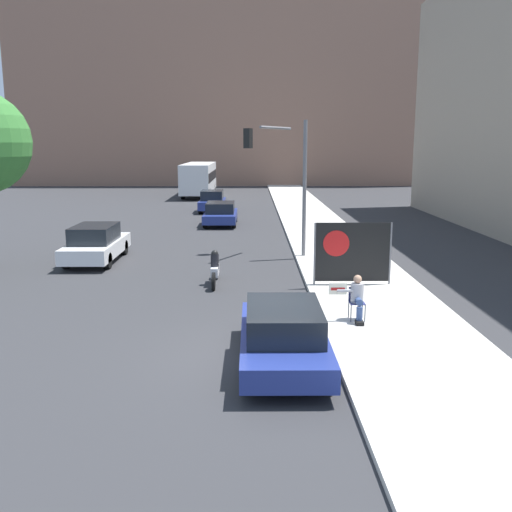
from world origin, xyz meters
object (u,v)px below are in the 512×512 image
Objects in this scene: car_on_road_midblock at (221,213)px; traffic_light_pole at (283,165)px; car_on_road_distant at (212,201)px; city_bus_on_road at (199,177)px; protest_banner at (352,252)px; motorcycle_on_road at (215,269)px; seated_protester at (357,297)px; pedestrian_behind at (381,250)px; car_on_road_nearest at (96,243)px; parked_car_curbside at (283,334)px.

traffic_light_pole is at bearing -72.19° from car_on_road_midblock.
traffic_light_pole is 17.43m from car_on_road_distant.
protest_banner is at bearing -76.78° from city_bus_on_road.
motorcycle_on_road is at bearing -83.96° from city_bus_on_road.
car_on_road_distant is (-5.59, 26.21, -0.04)m from seated_protester.
seated_protester is 5.54m from pedestrian_behind.
car_on_road_nearest is 6.45m from motorcycle_on_road.
car_on_road_midblock is 1.08× the size of car_on_road_distant.
car_on_road_midblock is at bearing -82.03° from car_on_road_distant.
car_on_road_nearest reaches higher than parked_car_curbside.
seated_protester is 0.11× the size of city_bus_on_road.
city_bus_on_road is (-8.25, 35.14, 0.52)m from protest_banner.
car_on_road_distant is (3.57, 17.71, 0.00)m from car_on_road_nearest.
motorcycle_on_road is at bearing -117.12° from traffic_light_pole.
car_on_road_nearest is 30.71m from city_bus_on_road.
traffic_light_pole is 1.19× the size of car_on_road_nearest.
motorcycle_on_road is at bearing 173.18° from protest_banner.
seated_protester is at bearing -77.97° from car_on_road_distant.
protest_banner reaches higher than car_on_road_nearest.
car_on_road_midblock is (-5.18, 15.35, -0.54)m from protest_banner.
motorcycle_on_road is (3.66, -34.59, -1.22)m from city_bus_on_road.
car_on_road_midblock is 20.05m from city_bus_on_road.
city_bus_on_road reaches higher than parked_car_curbside.
car_on_road_distant is at bearing 88.28° from pedestrian_behind.
pedestrian_behind is 6.12m from traffic_light_pole.
city_bus_on_road is at bearing 103.22° from protest_banner.
pedestrian_behind is 0.45× the size of car_on_road_distant.
protest_banner reaches higher than seated_protester.
pedestrian_behind reaches higher than motorcycle_on_road.
protest_banner is at bearing 79.74° from seated_protester.
car_on_road_midblock reaches higher than motorcycle_on_road.
pedestrian_behind is 15.54m from car_on_road_midblock.
pedestrian_behind is at bearing -74.37° from city_bus_on_road.
car_on_road_distant is 1.83× the size of motorcycle_on_road.
pedestrian_behind is 22.24m from car_on_road_distant.
pedestrian_behind reaches higher than car_on_road_midblock.
seated_protester is at bearing -78.88° from city_bus_on_road.
motorcycle_on_road is at bearing 165.33° from pedestrian_behind.
car_on_road_distant is at bearing 99.64° from seated_protester.
car_on_road_distant is at bearing 103.87° from traffic_light_pole.
parked_car_curbside is (-3.89, -7.95, -0.40)m from pedestrian_behind.
traffic_light_pole is at bearing 105.96° from pedestrian_behind.
car_on_road_distant is at bearing 105.47° from protest_banner.
car_on_road_midblock is 14.82m from motorcycle_on_road.
pedestrian_behind is 0.72× the size of protest_banner.
city_bus_on_road reaches higher than car_on_road_midblock.
pedestrian_behind is 11.43m from car_on_road_nearest.
city_bus_on_road is at bearing 98.81° from car_on_road_midblock.
traffic_light_pole is 2.49× the size of motorcycle_on_road.
pedestrian_behind is 0.39× the size of car_on_road_nearest.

